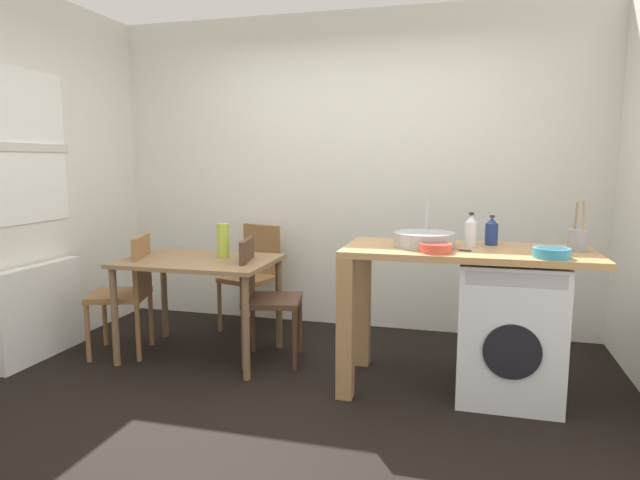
# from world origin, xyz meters

# --- Properties ---
(ground_plane) EXTENTS (5.46, 5.46, 0.00)m
(ground_plane) POSITION_xyz_m (0.00, 0.00, 0.00)
(ground_plane) COLOR black
(wall_back) EXTENTS (4.60, 0.10, 2.70)m
(wall_back) POSITION_xyz_m (0.00, 1.75, 1.35)
(wall_back) COLOR silver
(wall_back) RESTS_ON ground_plane
(radiator) EXTENTS (0.10, 0.80, 0.70)m
(radiator) POSITION_xyz_m (-2.02, 0.30, 0.35)
(radiator) COLOR white
(radiator) RESTS_ON ground_plane
(dining_table) EXTENTS (1.10, 0.76, 0.74)m
(dining_table) POSITION_xyz_m (-0.89, 0.63, 0.64)
(dining_table) COLOR olive
(dining_table) RESTS_ON ground_plane
(chair_person_seat) EXTENTS (0.50, 0.50, 0.90)m
(chair_person_seat) POSITION_xyz_m (-1.44, 0.55, 0.51)
(chair_person_seat) COLOR olive
(chair_person_seat) RESTS_ON ground_plane
(chair_opposite) EXTENTS (0.47, 0.47, 0.90)m
(chair_opposite) POSITION_xyz_m (-0.41, 0.67, 0.51)
(chair_opposite) COLOR #4C3323
(chair_opposite) RESTS_ON ground_plane
(chair_spare_by_wall) EXTENTS (0.50, 0.50, 0.90)m
(chair_spare_by_wall) POSITION_xyz_m (-0.76, 1.40, 0.51)
(chair_spare_by_wall) COLOR olive
(chair_spare_by_wall) RESTS_ON ground_plane
(kitchen_counter) EXTENTS (1.50, 0.68, 0.92)m
(kitchen_counter) POSITION_xyz_m (0.80, 0.49, 0.76)
(kitchen_counter) COLOR tan
(kitchen_counter) RESTS_ON ground_plane
(washing_machine) EXTENTS (0.60, 0.61, 0.86)m
(washing_machine) POSITION_xyz_m (1.27, 0.48, 0.43)
(washing_machine) COLOR silver
(washing_machine) RESTS_ON ground_plane
(sink_basin) EXTENTS (0.38, 0.38, 0.09)m
(sink_basin) POSITION_xyz_m (0.75, 0.49, 0.97)
(sink_basin) COLOR #9EA0A5
(sink_basin) RESTS_ON kitchen_counter
(tap) EXTENTS (0.02, 0.02, 0.28)m
(tap) POSITION_xyz_m (0.75, 0.67, 1.06)
(tap) COLOR #B2B2B7
(tap) RESTS_ON kitchen_counter
(bottle_tall_green) EXTENTS (0.07, 0.07, 0.21)m
(bottle_tall_green) POSITION_xyz_m (1.03, 0.57, 1.02)
(bottle_tall_green) COLOR silver
(bottle_tall_green) RESTS_ON kitchen_counter
(bottle_squat_brown) EXTENTS (0.08, 0.08, 0.19)m
(bottle_squat_brown) POSITION_xyz_m (1.16, 0.66, 1.01)
(bottle_squat_brown) COLOR navy
(bottle_squat_brown) RESTS_ON kitchen_counter
(mixing_bowl) EXTENTS (0.19, 0.19, 0.05)m
(mixing_bowl) POSITION_xyz_m (0.83, 0.29, 0.95)
(mixing_bowl) COLOR #D84C38
(mixing_bowl) RESTS_ON kitchen_counter
(utensil_crock) EXTENTS (0.11, 0.11, 0.30)m
(utensil_crock) POSITION_xyz_m (1.64, 0.54, 0.99)
(utensil_crock) COLOR gray
(utensil_crock) RESTS_ON kitchen_counter
(colander) EXTENTS (0.20, 0.20, 0.06)m
(colander) POSITION_xyz_m (1.46, 0.27, 0.95)
(colander) COLOR teal
(colander) RESTS_ON kitchen_counter
(vase) EXTENTS (0.09, 0.09, 0.26)m
(vase) POSITION_xyz_m (-0.74, 0.73, 0.87)
(vase) COLOR #A8C63D
(vase) RESTS_ON dining_table
(scissors) EXTENTS (0.15, 0.06, 0.01)m
(scissors) POSITION_xyz_m (0.96, 0.39, 0.92)
(scissors) COLOR #B2B2B7
(scissors) RESTS_ON kitchen_counter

